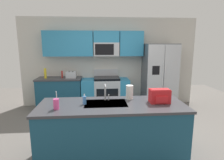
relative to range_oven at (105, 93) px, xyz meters
name	(u,v)px	position (x,y,z in m)	size (l,w,h in m)	color
ground_plane	(116,136)	(0.14, -1.80, -0.44)	(9.00, 9.00, 0.00)	#66605B
kitchen_wall_unit	(105,57)	(-0.01, 0.28, 1.03)	(5.20, 0.43, 2.60)	beige
back_counter	(60,93)	(-1.31, 0.00, 0.01)	(1.24, 0.63, 0.90)	navy
range_oven	(105,93)	(0.00, 0.00, 0.00)	(1.36, 0.61, 1.10)	#B7BABF
refrigerator	(159,76)	(1.56, -0.07, 0.48)	(0.90, 0.76, 1.85)	#4C4F54
island_counter	(112,130)	(0.00, -2.44, 0.01)	(2.34, 0.89, 0.90)	navy
toaster	(71,75)	(-0.96, -0.05, 0.55)	(0.28, 0.16, 0.18)	#B7BABF
pepper_mill	(62,74)	(-1.22, 0.00, 0.56)	(0.05, 0.05, 0.20)	#B2332D
bottle_yellow	(45,73)	(-1.68, -0.02, 0.60)	(0.07, 0.07, 0.28)	yellow
sink_faucet	(106,91)	(-0.10, -2.25, 0.62)	(0.08, 0.21, 0.28)	#B7BABF
drink_cup_pink	(56,104)	(-0.84, -2.61, 0.54)	(0.08, 0.08, 0.28)	#EA4C93
soap_dispenser	(84,100)	(-0.44, -2.41, 0.53)	(0.06, 0.06, 0.17)	#4C8CD8
paper_towel_roll	(130,92)	(0.32, -2.18, 0.58)	(0.12, 0.12, 0.24)	white
backpack	(160,96)	(0.78, -2.43, 0.57)	(0.32, 0.22, 0.23)	red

